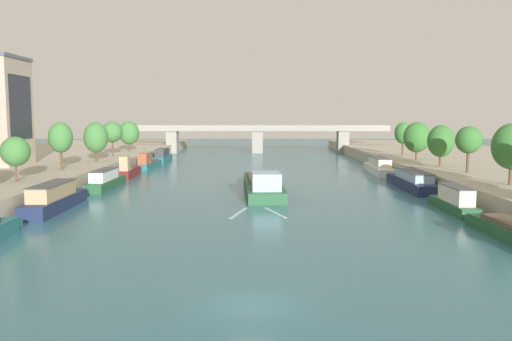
{
  "coord_description": "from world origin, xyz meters",
  "views": [
    {
      "loc": [
        0.37,
        -25.68,
        9.65
      ],
      "look_at": [
        0.0,
        41.26,
        2.66
      ],
      "focal_mm": 36.36,
      "sensor_mm": 36.0,
      "label": 1
    }
  ],
  "objects_px": {
    "moored_boat_right_lone": "(454,201)",
    "tree_right_nearest": "(469,140)",
    "moored_boat_right_midway": "(412,181)",
    "tree_left_midway": "(112,132)",
    "barge_midriver": "(263,184)",
    "tree_left_end_of_row": "(15,152)",
    "moored_boat_left_lone": "(129,170)",
    "moored_boat_left_midway": "(55,199)",
    "bridge_far": "(257,135)",
    "moored_boat_right_second": "(379,167)",
    "tree_right_midway": "(417,137)",
    "tree_left_by_lamp": "(129,133)",
    "tree_right_far": "(512,146)",
    "tree_left_distant": "(96,138)",
    "tree_left_second": "(60,138)",
    "moored_boat_left_far": "(148,163)",
    "moored_boat_left_end": "(105,180)",
    "moored_boat_left_second": "(163,156)",
    "tree_right_third": "(441,141)",
    "tree_right_past_mid": "(403,133)"
  },
  "relations": [
    {
      "from": "moored_boat_left_midway",
      "to": "tree_left_by_lamp",
      "type": "bearing_deg",
      "value": 96.48
    },
    {
      "from": "moored_boat_right_lone",
      "to": "tree_right_nearest",
      "type": "height_order",
      "value": "tree_right_nearest"
    },
    {
      "from": "moored_boat_left_far",
      "to": "tree_right_far",
      "type": "relative_size",
      "value": 1.98
    },
    {
      "from": "tree_left_midway",
      "to": "tree_right_far",
      "type": "height_order",
      "value": "tree_right_far"
    },
    {
      "from": "moored_boat_left_end",
      "to": "moored_boat_right_second",
      "type": "xyz_separation_m",
      "value": [
        40.96,
        17.79,
        0.11
      ]
    },
    {
      "from": "moored_boat_right_midway",
      "to": "tree_left_midway",
      "type": "height_order",
      "value": "tree_left_midway"
    },
    {
      "from": "moored_boat_right_midway",
      "to": "moored_boat_left_midway",
      "type": "bearing_deg",
      "value": -158.92
    },
    {
      "from": "tree_left_by_lamp",
      "to": "tree_right_midway",
      "type": "height_order",
      "value": "tree_right_midway"
    },
    {
      "from": "moored_boat_right_midway",
      "to": "tree_left_by_lamp",
      "type": "relative_size",
      "value": 2.54
    },
    {
      "from": "tree_left_midway",
      "to": "tree_right_third",
      "type": "xyz_separation_m",
      "value": [
        54.87,
        -19.46,
        -0.78
      ]
    },
    {
      "from": "moored_boat_left_far",
      "to": "tree_left_end_of_row",
      "type": "xyz_separation_m",
      "value": [
        -6.91,
        -38.16,
        4.79
      ]
    },
    {
      "from": "moored_boat_left_midway",
      "to": "bridge_far",
      "type": "distance_m",
      "value": 87.27
    },
    {
      "from": "barge_midriver",
      "to": "tree_right_far",
      "type": "relative_size",
      "value": 3.51
    },
    {
      "from": "tree_left_second",
      "to": "tree_left_distant",
      "type": "distance_m",
      "value": 13.6
    },
    {
      "from": "tree_left_distant",
      "to": "tree_left_midway",
      "type": "xyz_separation_m",
      "value": [
        -0.64,
        11.9,
        0.55
      ]
    },
    {
      "from": "moored_boat_left_lone",
      "to": "moored_boat_left_second",
      "type": "relative_size",
      "value": 0.89
    },
    {
      "from": "moored_boat_left_midway",
      "to": "bridge_far",
      "type": "xyz_separation_m",
      "value": [
        20.77,
        84.68,
        3.58
      ]
    },
    {
      "from": "tree_left_end_of_row",
      "to": "tree_left_midway",
      "type": "distance_m",
      "value": 38.63
    },
    {
      "from": "moored_boat_left_end",
      "to": "tree_left_distant",
      "type": "relative_size",
      "value": 1.92
    },
    {
      "from": "tree_left_by_lamp",
      "to": "tree_right_midway",
      "type": "xyz_separation_m",
      "value": [
        54.89,
        -21.11,
        -0.09
      ]
    },
    {
      "from": "bridge_far",
      "to": "tree_right_midway",
      "type": "bearing_deg",
      "value": -60.22
    },
    {
      "from": "tree_right_far",
      "to": "moored_boat_left_far",
      "type": "bearing_deg",
      "value": 140.0
    },
    {
      "from": "moored_boat_left_second",
      "to": "moored_boat_right_second",
      "type": "relative_size",
      "value": 0.8
    },
    {
      "from": "moored_boat_left_end",
      "to": "tree_left_distant",
      "type": "xyz_separation_m",
      "value": [
        -6.23,
        16.18,
        5.11
      ]
    },
    {
      "from": "barge_midriver",
      "to": "moored_boat_left_midway",
      "type": "relative_size",
      "value": 1.7
    },
    {
      "from": "barge_midriver",
      "to": "tree_left_by_lamp",
      "type": "distance_m",
      "value": 52.88
    },
    {
      "from": "moored_boat_left_midway",
      "to": "tree_left_midway",
      "type": "xyz_separation_m",
      "value": [
        -6.43,
        44.43,
        5.55
      ]
    },
    {
      "from": "tree_left_end_of_row",
      "to": "tree_left_second",
      "type": "distance_m",
      "value": 13.19
    },
    {
      "from": "moored_boat_right_second",
      "to": "bridge_far",
      "type": "relative_size",
      "value": 0.21
    },
    {
      "from": "tree_right_nearest",
      "to": "barge_midriver",
      "type": "bearing_deg",
      "value": -173.86
    },
    {
      "from": "moored_boat_left_lone",
      "to": "tree_right_past_mid",
      "type": "height_order",
      "value": "tree_right_past_mid"
    },
    {
      "from": "moored_boat_left_far",
      "to": "tree_left_end_of_row",
      "type": "bearing_deg",
      "value": -100.27
    },
    {
      "from": "tree_left_midway",
      "to": "tree_left_by_lamp",
      "type": "bearing_deg",
      "value": 90.52
    },
    {
      "from": "moored_boat_right_lone",
      "to": "tree_left_midway",
      "type": "height_order",
      "value": "tree_left_midway"
    },
    {
      "from": "moored_boat_right_second",
      "to": "tree_left_by_lamp",
      "type": "relative_size",
      "value": 2.23
    },
    {
      "from": "moored_boat_left_end",
      "to": "moored_boat_left_far",
      "type": "xyz_separation_m",
      "value": [
        -0.12,
        27.63,
        -0.19
      ]
    },
    {
      "from": "tree_left_second",
      "to": "tree_left_distant",
      "type": "xyz_separation_m",
      "value": [
        0.63,
        13.57,
        -0.52
      ]
    },
    {
      "from": "moored_boat_left_midway",
      "to": "barge_midriver",
      "type": "bearing_deg",
      "value": 31.31
    },
    {
      "from": "moored_boat_left_midway",
      "to": "moored_boat_left_second",
      "type": "bearing_deg",
      "value": 89.54
    },
    {
      "from": "moored_boat_left_lone",
      "to": "tree_left_end_of_row",
      "type": "xyz_separation_m",
      "value": [
        -6.87,
        -23.87,
        4.65
      ]
    },
    {
      "from": "moored_boat_left_end",
      "to": "tree_right_midway",
      "type": "height_order",
      "value": "tree_right_midway"
    },
    {
      "from": "moored_boat_left_second",
      "to": "tree_left_distant",
      "type": "distance_m",
      "value": 26.55
    },
    {
      "from": "tree_left_second",
      "to": "tree_right_far",
      "type": "height_order",
      "value": "tree_right_far"
    },
    {
      "from": "moored_boat_left_lone",
      "to": "tree_right_far",
      "type": "distance_m",
      "value": 55.24
    },
    {
      "from": "tree_left_second",
      "to": "moored_boat_left_far",
      "type": "bearing_deg",
      "value": 74.92
    },
    {
      "from": "moored_boat_right_second",
      "to": "tree_right_far",
      "type": "relative_size",
      "value": 2.14
    },
    {
      "from": "moored_boat_left_lone",
      "to": "tree_left_end_of_row",
      "type": "distance_m",
      "value": 25.27
    },
    {
      "from": "moored_boat_right_second",
      "to": "tree_left_end_of_row",
      "type": "relative_size",
      "value": 2.79
    },
    {
      "from": "moored_boat_right_second",
      "to": "tree_right_third",
      "type": "height_order",
      "value": "tree_right_third"
    },
    {
      "from": "barge_midriver",
      "to": "tree_left_end_of_row",
      "type": "relative_size",
      "value": 4.57
    }
  ]
}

